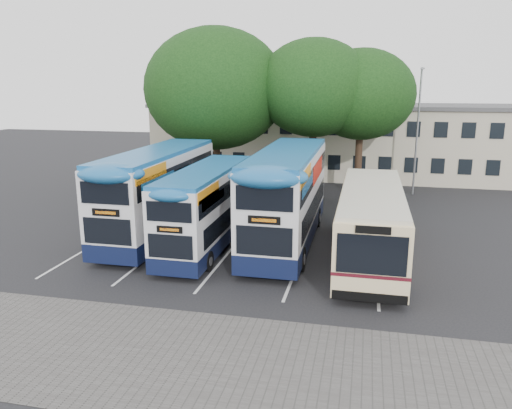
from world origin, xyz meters
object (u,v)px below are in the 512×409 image
object	(u,v)px
tree_left	(216,89)
bus_dd_left	(159,189)
bus_single	(371,219)
bus_dd_right	(287,193)
bus_dd_mid	(207,204)
lamp_post	(418,125)
tree_mid	(314,88)
tree_right	(362,95)

from	to	relation	value
tree_left	bus_dd_left	bearing A→B (deg)	-89.78
bus_dd_left	bus_single	xyz separation A→B (m)	(11.01, -1.31, -0.64)
tree_left	bus_dd_left	size ratio (longest dim) A/B	1.08
bus_dd_left	bus_dd_right	size ratio (longest dim) A/B	0.96
bus_dd_left	bus_single	distance (m)	11.11
tree_left	bus_dd_left	distance (m)	11.84
bus_dd_mid	bus_dd_left	bearing A→B (deg)	155.99
lamp_post	bus_dd_left	bearing A→B (deg)	-136.42
lamp_post	bus_single	distance (m)	15.41
lamp_post	bus_dd_right	xyz separation A→B (m)	(-7.26, -13.32, -2.46)
tree_mid	bus_dd_right	distance (m)	11.78
tree_right	lamp_post	bearing A→B (deg)	21.94
lamp_post	tree_left	xyz separation A→B (m)	(-14.17, -2.73, 2.48)
lamp_post	bus_single	world-z (taller)	lamp_post
tree_right	bus_dd_mid	bearing A→B (deg)	-117.88
bus_dd_right	bus_single	distance (m)	4.45
bus_dd_mid	bus_dd_right	bearing A→B (deg)	22.12
tree_right	bus_dd_mid	world-z (taller)	tree_right
tree_right	bus_dd_left	bearing A→B (deg)	-130.54
tree_left	bus_dd_right	xyz separation A→B (m)	(6.91, -10.59, -4.94)
bus_dd_left	bus_dd_mid	xyz separation A→B (m)	(3.12, -1.39, -0.34)
bus_dd_right	bus_single	bearing A→B (deg)	-19.10
bus_dd_mid	bus_single	xyz separation A→B (m)	(7.89, 0.09, -0.30)
tree_mid	bus_dd_left	distance (m)	13.81
lamp_post	tree_mid	bearing A→B (deg)	-159.70
bus_dd_left	bus_dd_right	bearing A→B (deg)	1.08
tree_left	bus_single	xyz separation A→B (m)	(11.06, -12.02, -5.68)
bus_dd_right	tree_left	bearing A→B (deg)	123.12
bus_dd_mid	bus_dd_right	size ratio (longest dim) A/B	0.83
lamp_post	tree_mid	size ratio (longest dim) A/B	0.82
bus_dd_left	bus_single	world-z (taller)	bus_dd_left
bus_dd_left	bus_dd_right	xyz separation A→B (m)	(6.87, 0.13, 0.10)
lamp_post	tree_mid	distance (m)	8.08
tree_left	bus_single	bearing A→B (deg)	-47.40
bus_dd_left	tree_left	bearing A→B (deg)	90.22
bus_dd_mid	bus_single	distance (m)	7.90
lamp_post	tree_right	xyz separation A→B (m)	(-4.01, -1.62, 2.11)
tree_mid	bus_single	size ratio (longest dim) A/B	0.98
lamp_post	bus_dd_mid	size ratio (longest dim) A/B	0.95
tree_right	bus_single	distance (m)	14.20
lamp_post	bus_single	xyz separation A→B (m)	(-3.12, -14.75, -3.19)
tree_mid	bus_dd_mid	distance (m)	13.88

